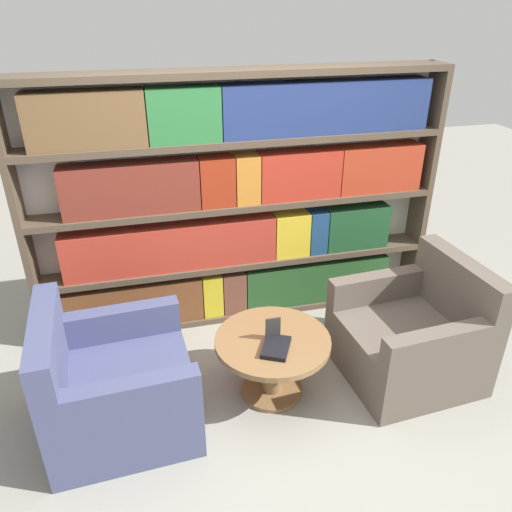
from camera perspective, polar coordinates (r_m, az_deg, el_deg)
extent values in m
plane|color=gray|center=(3.50, 3.14, -17.61)|extent=(14.00, 14.00, 0.00)
cube|color=silver|center=(4.10, -2.32, 6.61)|extent=(3.27, 0.05, 2.03)
cube|color=brown|center=(3.99, -25.18, 3.31)|extent=(0.05, 0.30, 2.03)
cube|color=brown|center=(4.58, 18.33, 7.52)|extent=(0.05, 0.30, 2.03)
cube|color=brown|center=(4.44, -1.73, -5.96)|extent=(3.17, 0.30, 0.05)
cube|color=brown|center=(4.19, -1.82, -0.47)|extent=(3.17, 0.30, 0.05)
cube|color=brown|center=(3.98, -1.93, 5.98)|extent=(3.17, 0.30, 0.05)
cube|color=brown|center=(3.82, -2.05, 13.06)|extent=(3.17, 0.30, 0.05)
cube|color=brown|center=(3.73, -2.19, 20.24)|extent=(3.17, 0.30, 0.05)
cube|color=brown|center=(4.24, -13.74, -5.24)|extent=(1.11, 0.20, 0.38)
cube|color=gold|center=(4.27, -5.07, -4.21)|extent=(0.16, 0.20, 0.38)
cube|color=brown|center=(4.29, -2.61, -3.90)|extent=(0.19, 0.20, 0.38)
cube|color=#275226|center=(4.48, 6.84, -2.63)|extent=(1.29, 0.20, 0.38)
cube|color=#B63727|center=(4.01, -9.63, 1.10)|extent=(1.67, 0.20, 0.37)
cube|color=gold|center=(4.18, 3.94, 2.61)|extent=(0.29, 0.20, 0.37)
cube|color=navy|center=(4.25, 6.87, 2.92)|extent=(0.15, 0.20, 0.37)
cube|color=#1E4C28|center=(4.39, 11.25, 3.36)|extent=(0.55, 0.20, 0.37)
cube|color=maroon|center=(3.80, -14.12, 7.55)|extent=(1.00, 0.20, 0.38)
cube|color=#9F2D16|center=(3.85, -4.55, 8.55)|extent=(0.26, 0.20, 0.38)
cube|color=orange|center=(3.90, -1.13, 8.85)|extent=(0.19, 0.20, 0.38)
cube|color=#B5301F|center=(4.01, 4.91, 9.31)|extent=(0.65, 0.20, 0.38)
cube|color=#B1361F|center=(4.27, 13.75, 9.79)|extent=(0.70, 0.20, 0.38)
cube|color=brown|center=(3.68, -18.89, 14.54)|extent=(0.79, 0.20, 0.38)
cube|color=#2C753B|center=(3.69, -8.27, 15.71)|extent=(0.51, 0.20, 0.38)
cube|color=navy|center=(3.95, 8.04, 16.51)|extent=(1.62, 0.20, 0.38)
cube|color=#42476B|center=(3.42, -14.94, -15.31)|extent=(0.93, 0.92, 0.41)
cube|color=#42476B|center=(3.18, -22.66, -10.31)|extent=(0.19, 0.88, 0.46)
cube|color=#42476B|center=(2.92, -13.77, -15.44)|extent=(0.75, 0.16, 0.22)
cube|color=#42476B|center=(3.52, -14.85, -7.28)|extent=(0.75, 0.16, 0.22)
cube|color=brown|center=(3.84, 16.70, -10.11)|extent=(0.94, 0.93, 0.41)
cube|color=brown|center=(3.81, 22.23, -3.53)|extent=(0.20, 0.88, 0.46)
cube|color=brown|center=(3.88, 13.46, -3.51)|extent=(0.75, 0.17, 0.22)
cube|color=brown|center=(3.39, 19.91, -9.67)|extent=(0.75, 0.17, 0.22)
cylinder|color=brown|center=(3.51, 1.86, -12.68)|extent=(0.14, 0.14, 0.42)
cylinder|color=brown|center=(3.64, 1.81, -15.02)|extent=(0.43, 0.43, 0.03)
cylinder|color=brown|center=(3.37, 1.92, -9.70)|extent=(0.78, 0.78, 0.04)
cube|color=black|center=(3.35, 1.92, -9.36)|extent=(0.06, 0.06, 0.01)
cube|color=#2D2D2D|center=(3.31, 1.94, -8.29)|extent=(0.10, 0.01, 0.16)
cube|color=black|center=(3.26, 2.30, -10.39)|extent=(0.25, 0.29, 0.03)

